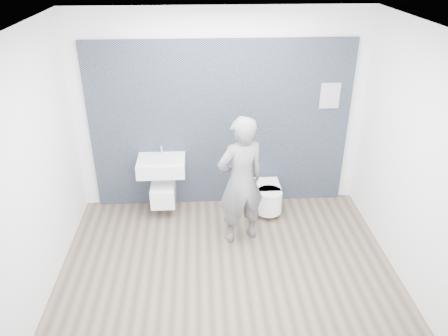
{
  "coord_description": "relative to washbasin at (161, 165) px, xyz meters",
  "views": [
    {
      "loc": [
        -0.28,
        -4.18,
        3.5
      ],
      "look_at": [
        0.0,
        0.6,
        1.0
      ],
      "focal_mm": 35.0,
      "sensor_mm": 36.0,
      "label": 1
    }
  ],
  "objects": [
    {
      "name": "toilet_square",
      "position": [
        0.0,
        0.0,
        -0.42
      ],
      "size": [
        0.33,
        0.48,
        0.6
      ],
      "color": "white",
      "rests_on": "ground"
    },
    {
      "name": "ground",
      "position": [
        0.83,
        -1.2,
        -0.76
      ],
      "size": [
        4.0,
        4.0,
        0.0
      ],
      "primitive_type": "plane",
      "color": "brown",
      "rests_on": "ground"
    },
    {
      "name": "washbasin",
      "position": [
        0.0,
        0.0,
        0.0
      ],
      "size": [
        0.65,
        0.49,
        0.49
      ],
      "color": "white",
      "rests_on": "ground"
    },
    {
      "name": "toilet_rounded",
      "position": [
        1.49,
        -0.07,
        -0.51
      ],
      "size": [
        0.37,
        0.62,
        0.34
      ],
      "color": "white",
      "rests_on": "ground"
    },
    {
      "name": "room_shell",
      "position": [
        0.83,
        -1.2,
        0.98
      ],
      "size": [
        4.0,
        4.0,
        4.0
      ],
      "color": "white",
      "rests_on": "ground"
    },
    {
      "name": "visitor",
      "position": [
        1.03,
        -0.68,
        0.1
      ],
      "size": [
        0.73,
        0.6,
        1.71
      ],
      "primitive_type": "imported",
      "rotation": [
        0.0,
        0.0,
        3.49
      ],
      "color": "slate",
      "rests_on": "ground"
    },
    {
      "name": "tile_wall",
      "position": [
        0.83,
        0.27,
        -0.76
      ],
      "size": [
        3.6,
        0.06,
        2.4
      ],
      "primitive_type": "cube",
      "color": "black",
      "rests_on": "ground"
    },
    {
      "name": "info_placard",
      "position": [
        2.32,
        0.23,
        -0.76
      ],
      "size": [
        0.26,
        0.03,
        0.35
      ],
      "primitive_type": "cube",
      "color": "silver",
      "rests_on": "ground"
    }
  ]
}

